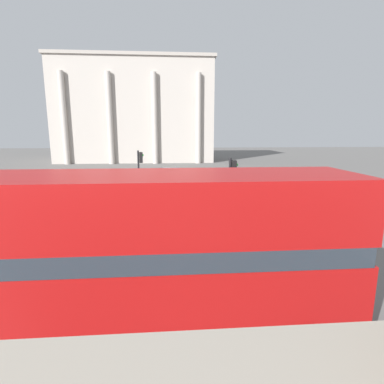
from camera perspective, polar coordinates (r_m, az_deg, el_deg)
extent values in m
cylinder|color=black|center=(9.67, 14.94, -17.36)|extent=(0.98, 0.22, 0.98)
cylinder|color=black|center=(7.81, 21.35, -25.44)|extent=(0.98, 0.22, 0.98)
cylinder|color=black|center=(10.33, -32.67, -16.90)|extent=(0.98, 0.22, 0.98)
cube|color=#B71414|center=(7.76, -10.79, -17.35)|extent=(10.54, 2.40, 1.77)
cube|color=#2D3842|center=(7.29, -11.11, -9.68)|extent=(10.33, 2.43, 0.45)
cube|color=#B71414|center=(7.02, -11.40, -2.50)|extent=(10.54, 2.40, 1.43)
cube|color=#BCB2A8|center=(56.51, -10.60, 14.53)|extent=(26.60, 11.66, 16.89)
cube|color=#ADA399|center=(57.69, -10.94, 23.17)|extent=(27.20, 12.26, 0.50)
cylinder|color=#BCB2A8|center=(52.50, -23.21, 12.71)|extent=(0.90, 0.90, 14.35)
cylinder|color=#BCB2A8|center=(50.74, -15.40, 13.28)|extent=(0.90, 0.90, 14.35)
cylinder|color=#BCB2A8|center=(49.93, -7.15, 13.63)|extent=(0.90, 0.90, 14.35)
cylinder|color=#BCB2A8|center=(50.13, 1.22, 13.70)|extent=(0.90, 0.90, 14.35)
cylinder|color=black|center=(13.78, 7.10, -1.77)|extent=(0.12, 0.12, 3.95)
cube|color=black|center=(13.56, 8.01, 4.53)|extent=(0.20, 0.24, 0.70)
sphere|color=green|center=(13.57, 8.48, 5.15)|extent=(0.14, 0.14, 0.14)
cylinder|color=black|center=(20.03, -10.06, 2.19)|extent=(0.12, 0.12, 3.92)
cube|color=black|center=(19.84, -9.69, 6.50)|extent=(0.20, 0.24, 0.70)
sphere|color=green|center=(19.82, -9.39, 6.94)|extent=(0.14, 0.14, 0.14)
cylinder|color=black|center=(33.16, -1.41, 3.02)|extent=(0.60, 0.18, 0.60)
cylinder|color=black|center=(31.43, -1.24, 2.56)|extent=(0.60, 0.18, 0.60)
cylinder|color=black|center=(33.13, -6.26, 2.95)|extent=(0.60, 0.18, 0.60)
cylinder|color=black|center=(31.40, -6.35, 2.49)|extent=(0.60, 0.18, 0.60)
cube|color=#19234C|center=(32.21, -3.82, 3.25)|extent=(4.20, 1.75, 0.55)
cube|color=#2D3842|center=(32.14, -4.19, 4.17)|extent=(1.89, 1.61, 0.50)
cylinder|color=#282B33|center=(18.69, -20.25, -3.77)|extent=(0.14, 0.14, 0.87)
cylinder|color=#282B33|center=(18.64, -19.72, -3.77)|extent=(0.14, 0.14, 0.87)
cylinder|color=#284799|center=(18.49, -20.15, -1.43)|extent=(0.32, 0.32, 0.69)
sphere|color=tan|center=(18.40, -20.25, -0.03)|extent=(0.24, 0.24, 0.24)
cylinder|color=#282B33|center=(20.25, -19.41, -2.59)|extent=(0.14, 0.14, 0.87)
cylinder|color=#282B33|center=(20.20, -18.91, -2.58)|extent=(0.14, 0.14, 0.87)
cylinder|color=#606638|center=(20.06, -19.30, -0.42)|extent=(0.32, 0.32, 0.69)
sphere|color=tan|center=(19.98, -19.39, 0.88)|extent=(0.24, 0.24, 0.24)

